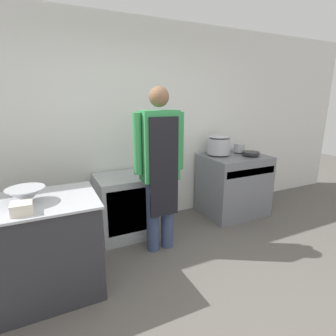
{
  "coord_description": "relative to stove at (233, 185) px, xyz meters",
  "views": [
    {
      "loc": [
        -1.06,
        -1.17,
        1.7
      ],
      "look_at": [
        0.07,
        1.21,
        1.01
      ],
      "focal_mm": 28.0,
      "sensor_mm": 36.0,
      "label": 1
    }
  ],
  "objects": [
    {
      "name": "stove",
      "position": [
        0.0,
        0.0,
        0.0
      ],
      "size": [
        0.91,
        0.72,
        0.92
      ],
      "color": "slate",
      "rests_on": "ground_plane"
    },
    {
      "name": "plastic_tub",
      "position": [
        -2.7,
        -0.87,
        0.47
      ],
      "size": [
        0.15,
        0.15,
        0.08
      ],
      "color": "silver",
      "rests_on": "prep_counter"
    },
    {
      "name": "saute_pan",
      "position": [
        0.18,
        -0.12,
        0.49
      ],
      "size": [
        0.24,
        0.24,
        0.04
      ],
      "color": "#262628",
      "rests_on": "stove"
    },
    {
      "name": "person_cook",
      "position": [
        -1.39,
        -0.43,
        0.58
      ],
      "size": [
        0.58,
        0.24,
        1.83
      ],
      "color": "#38476B",
      "rests_on": "ground_plane"
    },
    {
      "name": "stock_pot",
      "position": [
        -0.2,
        0.13,
        0.61
      ],
      "size": [
        0.33,
        0.33,
        0.28
      ],
      "color": "#B2B5BC",
      "rests_on": "stove"
    },
    {
      "name": "fridge_unit",
      "position": [
        -1.67,
        0.08,
        -0.06
      ],
      "size": [
        0.65,
        0.61,
        0.78
      ],
      "color": "#A8ADB2",
      "rests_on": "ground_plane"
    },
    {
      "name": "prep_counter",
      "position": [
        -2.73,
        -0.64,
        -0.01
      ],
      "size": [
        1.2,
        0.73,
        0.88
      ],
      "color": "#2D2D33",
      "rests_on": "ground_plane"
    },
    {
      "name": "mixing_bowl",
      "position": [
        -2.68,
        -0.65,
        0.49
      ],
      "size": [
        0.3,
        0.3,
        0.12
      ],
      "color": "#B2B5BC",
      "rests_on": "prep_counter"
    },
    {
      "name": "sauce_pot",
      "position": [
        0.18,
        0.13,
        0.53
      ],
      "size": [
        0.16,
        0.16,
        0.12
      ],
      "color": "#B2B5BC",
      "rests_on": "stove"
    },
    {
      "name": "wall_back",
      "position": [
        -1.44,
        0.44,
        0.9
      ],
      "size": [
        8.0,
        0.05,
        2.7
      ],
      "color": "white",
      "rests_on": "ground_plane"
    }
  ]
}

